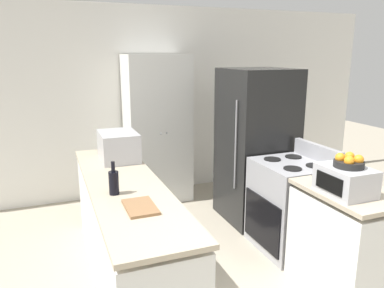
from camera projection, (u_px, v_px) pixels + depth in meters
The scene contains 11 objects.
wall_back at pixel (152, 102), 5.26m from camera, with size 7.00×0.06×2.60m.
counter_left at pixel (127, 234), 3.24m from camera, with size 0.60×2.46×0.91m.
counter_right at pixel (345, 244), 3.08m from camera, with size 0.60×0.83×0.91m.
pantry_cabinet at pixel (157, 129), 5.02m from camera, with size 0.82×0.60×1.96m.
stove at pixel (290, 205), 3.80m from camera, with size 0.66×0.71×1.07m.
refrigerator at pixel (256, 146), 4.43m from camera, with size 0.76×0.79×1.80m.
microwave at pixel (119, 146), 3.77m from camera, with size 0.37×0.48×0.29m.
wine_bottle at pixel (114, 182), 2.86m from camera, with size 0.08×0.08×0.26m.
toaster_oven at pixel (345, 180), 2.86m from camera, with size 0.31×0.40×0.21m.
fruit_bowl at pixel (349, 162), 2.83m from camera, with size 0.22×0.22×0.10m.
cutting_board at pixel (140, 207), 2.61m from camera, with size 0.21×0.33×0.02m.
Camera 1 is at (-1.37, -1.64, 1.97)m, focal length 35.00 mm.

